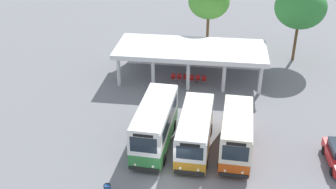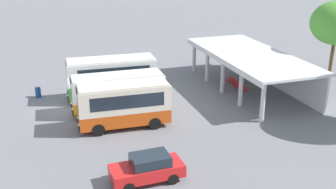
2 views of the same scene
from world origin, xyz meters
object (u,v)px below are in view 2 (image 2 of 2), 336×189
Objects in this scene: city_bus_middle_cream at (124,104)px; waiting_chair_fifth_seat at (241,88)px; city_bus_nearest_orange at (112,77)px; waiting_chair_second_from_end at (232,82)px; waiting_chair_middle_seat at (235,84)px; parked_car_flank at (148,168)px; waiting_chair_end_by_column at (229,80)px; waiting_chair_fourth_seat at (237,86)px; litter_bin_apron at (38,92)px; waiting_chair_far_end_seat at (244,90)px; city_bus_second_in_row at (118,91)px.

waiting_chair_fifth_seat is (-3.65, 11.56, -1.31)m from city_bus_middle_cream.
city_bus_nearest_orange is at bearing 177.15° from city_bus_middle_cream.
waiting_chair_middle_seat is (0.63, 0.03, 0.00)m from waiting_chair_second_from_end.
waiting_chair_fifth_seat is at bearing 133.41° from parked_car_flank.
parked_car_flank is at bearing -42.20° from waiting_chair_second_from_end.
parked_car_flank is 4.87× the size of waiting_chair_second_from_end.
city_bus_nearest_orange reaches higher than parked_car_flank.
waiting_chair_end_by_column is 1.27m from waiting_chair_middle_seat.
waiting_chair_fifth_seat is at bearing 77.18° from city_bus_nearest_orange.
waiting_chair_middle_seat is at bearing 167.82° from waiting_chair_fourth_seat.
city_bus_middle_cream is 7.87× the size of waiting_chair_second_from_end.
litter_bin_apron reaches higher than waiting_chair_fifth_seat.
parked_car_flank is 16.76m from waiting_chair_fourth_seat.
city_bus_middle_cream is at bearing -72.47° from waiting_chair_fifth_seat.
waiting_chair_fourth_seat is at bearing 76.61° from litter_bin_apron.
city_bus_nearest_orange is at bearing 177.33° from parked_car_flank.
city_bus_nearest_orange is 9.00× the size of waiting_chair_fourth_seat.
parked_car_flank is (7.60, -0.33, -1.01)m from city_bus_middle_cream.
waiting_chair_second_from_end and waiting_chair_fifth_seat have the same top height.
city_bus_middle_cream is 12.20m from waiting_chair_fifth_seat.
waiting_chair_fifth_seat and waiting_chair_far_end_seat have the same top height.
waiting_chair_second_from_end is (-13.15, 11.93, -0.30)m from parked_car_flank.
waiting_chair_end_by_column is 0.63m from waiting_chair_second_from_end.
waiting_chair_second_from_end is 2.53m from waiting_chair_far_end_seat.
city_bus_second_in_row is at bearing -87.25° from waiting_chair_fifth_seat.
waiting_chair_end_by_column is 1.00× the size of waiting_chair_fifth_seat.
waiting_chair_end_by_column is 1.00× the size of waiting_chair_fourth_seat.
city_bus_nearest_orange is 11.39m from waiting_chair_second_from_end.
waiting_chair_second_from_end is 1.00× the size of waiting_chair_middle_seat.
city_bus_middle_cream is 7.87× the size of waiting_chair_fourth_seat.
waiting_chair_middle_seat is (1.30, 11.31, -1.44)m from city_bus_nearest_orange.
waiting_chair_end_by_column is (-13.79, 11.90, -0.30)m from parked_car_flank.
city_bus_middle_cream is 7.87× the size of waiting_chair_fifth_seat.
city_bus_second_in_row is 11.82m from waiting_chair_end_by_column.
waiting_chair_second_from_end is 17.70m from litter_bin_apron.
litter_bin_apron is at bearing -105.28° from waiting_chair_fifth_seat.
city_bus_middle_cream reaches higher than waiting_chair_far_end_seat.
litter_bin_apron is at bearing -103.39° from waiting_chair_fourth_seat.
waiting_chair_end_by_column is at bearing 89.85° from city_bus_nearest_orange.
city_bus_second_in_row is 11.34m from waiting_chair_far_end_seat.
waiting_chair_fifth_seat is 0.96× the size of litter_bin_apron.
city_bus_middle_cream reaches higher than litter_bin_apron.
litter_bin_apron is (-2.20, -6.18, -1.51)m from city_bus_nearest_orange.
waiting_chair_second_from_end is at bearing -177.46° from waiting_chair_middle_seat.
parked_car_flank is 17.76m from waiting_chair_second_from_end.
waiting_chair_middle_seat is (1.27, 0.05, 0.00)m from waiting_chair_end_by_column.
city_bus_nearest_orange is 3.12m from city_bus_second_in_row.
city_bus_second_in_row is at bearing 175.99° from city_bus_middle_cream.
city_bus_middle_cream reaches higher than waiting_chair_second_from_end.
waiting_chair_middle_seat is at bearing 83.46° from city_bus_nearest_orange.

